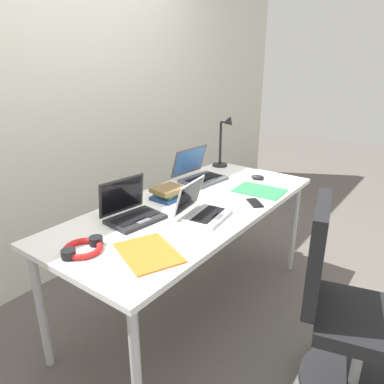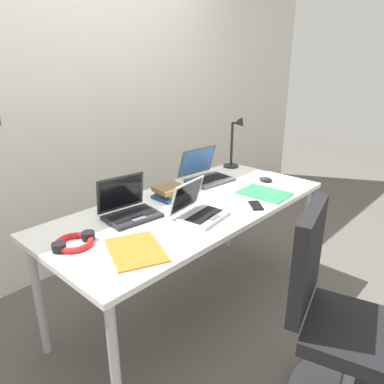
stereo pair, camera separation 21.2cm
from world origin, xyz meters
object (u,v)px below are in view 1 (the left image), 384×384
Objects in this scene: desk_lamp at (224,142)px; laptop_near_lamp at (131,211)px; laptop_far_corner at (202,210)px; computer_mouse at (258,177)px; paper_folder_back_left at (259,191)px; laptop_back_left at (199,174)px; paper_folder_front_right at (148,253)px; cell_phone at (255,203)px; office_chair at (346,320)px; headphones at (83,248)px; book_stack at (168,193)px.

desk_lamp is 1.28× the size of laptop_near_lamp.
desk_lamp is at bearing 25.06° from laptop_far_corner.
computer_mouse is 0.25m from paper_folder_back_left.
computer_mouse is at bearing -52.93° from laptop_back_left.
desk_lamp reaches higher than paper_folder_back_left.
desk_lamp is 1.29× the size of paper_folder_back_left.
cell_phone is at bearing -7.68° from paper_folder_front_right.
computer_mouse is 0.71× the size of cell_phone.
computer_mouse is 0.10× the size of office_chair.
laptop_far_corner is at bearing -48.82° from laptop_near_lamp.
cell_phone is at bearing -23.16° from laptop_far_corner.
headphones is 1.22m from paper_folder_back_left.
office_chair reaches higher than book_stack.
paper_folder_front_right is at bearing -156.71° from laptop_back_left.
laptop_far_corner is 0.56m from paper_folder_back_left.
laptop_back_left is 0.78m from laptop_near_lamp.
paper_folder_back_left is 0.32× the size of office_chair.
laptop_back_left reaches higher than paper_folder_front_right.
book_stack is 1.19m from office_chair.
laptop_far_corner is at bearing -107.25° from book_stack.
laptop_far_corner reaches higher than book_stack.
cell_phone is at bearing -63.29° from book_stack.
headphones is 0.74m from book_stack.
computer_mouse reaches higher than cell_phone.
paper_folder_front_right is (-0.22, -0.33, -0.04)m from laptop_near_lamp.
desk_lamp is 1.17× the size of laptop_back_left.
headphones is 0.69× the size of paper_folder_front_right.
desk_lamp reaches higher than book_stack.
headphones is at bearing 124.23° from office_chair.
office_chair is (-0.71, -0.85, -0.36)m from computer_mouse.
book_stack is (-0.67, 0.28, 0.02)m from computer_mouse.
cell_phone is (-0.43, -0.20, -0.01)m from computer_mouse.
desk_lamp is 1.58m from office_chair.
laptop_far_corner reaches higher than paper_folder_front_right.
laptop_near_lamp is 1.01× the size of paper_folder_front_right.
laptop_far_corner is 0.31× the size of office_chair.
laptop_back_left reaches higher than laptop_far_corner.
laptop_far_corner is 1.48× the size of book_stack.
headphones is at bearing 158.14° from computer_mouse.
laptop_near_lamp is 1.01× the size of paper_folder_back_left.
paper_folder_back_left is (0.45, -0.40, -0.03)m from book_stack.
laptop_back_left is 0.42m from computer_mouse.
paper_folder_back_left is (1.19, -0.29, -0.01)m from headphones.
desk_lamp is at bearing 54.78° from paper_folder_back_left.
laptop_back_left is at bearing 95.11° from paper_folder_back_left.
cell_phone is 0.79m from office_chair.
book_stack reaches higher than paper_folder_back_left.
laptop_back_left reaches higher than book_stack.
office_chair is (0.69, -1.01, -0.36)m from headphones.
headphones is at bearing -171.03° from book_stack.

